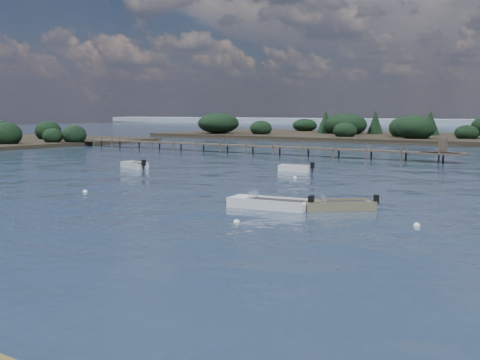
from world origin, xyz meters
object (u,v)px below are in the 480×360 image
Objects in this scene: tender_far_white at (295,169)px; dinghy_mid_white_a at (269,205)px; jetty at (249,146)px; dinghy_mid_white_b at (339,207)px; tender_far_grey at (134,166)px.

tender_far_white is 22.01m from dinghy_mid_white_a.
dinghy_mid_white_a is 46.19m from jetty.
tender_far_white is at bearing 115.48° from dinghy_mid_white_a.
dinghy_mid_white_b is 46.91m from jetty.
jetty is (-2.26, 24.10, 0.82)m from tender_far_grey.
tender_far_white is 0.05× the size of jetty.
jetty is at bearing 125.26° from dinghy_mid_white_a.
jetty is (-30.25, 35.85, 0.84)m from dinghy_mid_white_b.
jetty reaches higher than dinghy_mid_white_b.
tender_far_grey is 27.93m from dinghy_mid_white_a.
dinghy_mid_white_a reaches higher than tender_far_grey.
jetty reaches higher than tender_far_grey.
dinghy_mid_white_a reaches higher than dinghy_mid_white_b.
tender_far_grey is 0.06× the size of jetty.
tender_far_grey is 30.35m from dinghy_mid_white_b.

